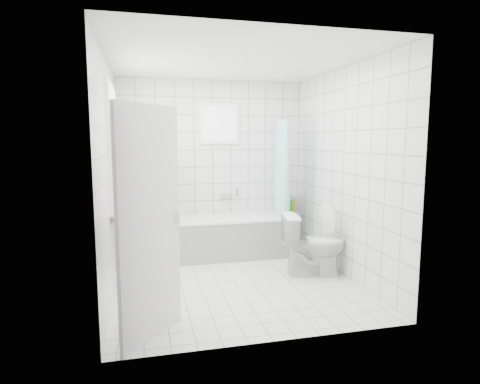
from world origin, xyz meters
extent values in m
plane|color=white|center=(0.00, 0.00, 0.00)|extent=(3.00, 3.00, 0.00)
plane|color=white|center=(0.00, 0.00, 2.60)|extent=(3.00, 3.00, 0.00)
cube|color=white|center=(0.00, 1.50, 1.30)|extent=(2.80, 0.02, 2.60)
cube|color=white|center=(0.00, -1.50, 1.30)|extent=(2.80, 0.02, 2.60)
cube|color=white|center=(-1.40, 0.00, 1.30)|extent=(0.02, 3.00, 2.60)
cube|color=white|center=(1.40, 0.00, 1.30)|extent=(0.02, 3.00, 2.60)
cube|color=white|center=(-1.35, 0.30, 1.60)|extent=(0.01, 0.90, 1.40)
cube|color=white|center=(0.10, 1.46, 1.95)|extent=(0.50, 0.01, 0.50)
cube|color=white|center=(-1.31, 0.30, 0.86)|extent=(0.18, 1.02, 0.08)
cube|color=silver|center=(-1.00, -1.17, 1.00)|extent=(0.54, 0.65, 2.00)
cube|color=white|center=(0.09, 1.12, 0.28)|extent=(1.82, 0.75, 0.55)
cube|color=white|center=(0.09, 1.12, 0.57)|extent=(1.84, 0.77, 0.03)
cube|color=white|center=(-0.90, 1.07, 0.75)|extent=(0.15, 0.85, 1.50)
cube|color=white|center=(1.23, 1.38, 0.28)|extent=(0.40, 0.24, 0.55)
imported|color=white|center=(1.03, 0.01, 0.40)|extent=(0.84, 0.57, 0.80)
cylinder|color=silver|center=(0.95, 1.10, 2.00)|extent=(0.02, 0.80, 0.02)
cube|color=silver|center=(0.19, 1.46, 0.85)|extent=(0.18, 0.06, 0.06)
imported|color=#38FCF8|center=(-1.30, 0.11, 1.00)|extent=(0.11, 0.11, 0.20)
imported|color=white|center=(-1.30, 0.25, 0.98)|extent=(0.15, 0.15, 0.15)
imported|color=silver|center=(-1.30, 0.41, 1.04)|extent=(0.15, 0.15, 0.27)
imported|color=#DD56B1|center=(-1.30, -0.03, 1.04)|extent=(0.14, 0.14, 0.29)
imported|color=#D66DDA|center=(-1.30, 0.57, 0.99)|extent=(0.11, 0.11, 0.18)
cylinder|color=blue|center=(1.27, 1.40, 0.68)|extent=(0.06, 0.06, 0.27)
cylinder|color=gold|center=(1.25, 1.32, 0.67)|extent=(0.06, 0.06, 0.24)
cylinder|color=green|center=(1.20, 1.31, 0.66)|extent=(0.06, 0.06, 0.23)
cylinder|color=red|center=(1.16, 1.39, 0.65)|extent=(0.06, 0.06, 0.21)
camera|label=1|loc=(-1.04, -4.57, 1.71)|focal=30.00mm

